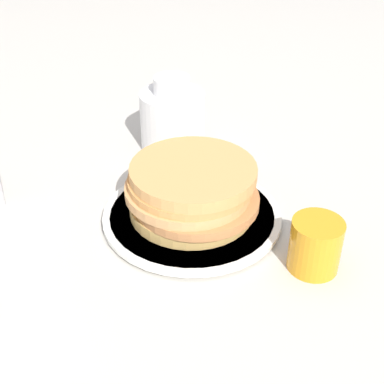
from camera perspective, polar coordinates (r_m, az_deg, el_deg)
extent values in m
plane|color=#BCB7AD|center=(0.76, 1.71, -2.31)|extent=(4.00, 4.00, 0.00)
cylinder|color=silver|center=(0.75, 0.00, -2.61)|extent=(0.23, 0.23, 0.01)
cylinder|color=silver|center=(0.75, 0.00, -2.46)|extent=(0.25, 0.25, 0.01)
cylinder|color=tan|center=(0.74, -0.06, -1.49)|extent=(0.17, 0.17, 0.02)
cylinder|color=#BA7946|center=(0.73, 0.49, -0.78)|extent=(0.17, 0.17, 0.01)
cylinder|color=tan|center=(0.73, -0.46, 0.33)|extent=(0.17, 0.17, 0.01)
cylinder|color=tan|center=(0.72, -0.11, 1.23)|extent=(0.17, 0.17, 0.01)
cylinder|color=tan|center=(0.71, 0.13, 2.16)|extent=(0.17, 0.17, 0.02)
cylinder|color=orange|center=(0.67, 13.01, -5.54)|extent=(0.06, 0.06, 0.07)
cylinder|color=white|center=(0.91, -2.10, 7.63)|extent=(0.11, 0.11, 0.10)
cylinder|color=white|center=(0.88, -2.18, 11.30)|extent=(0.06, 0.06, 0.03)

